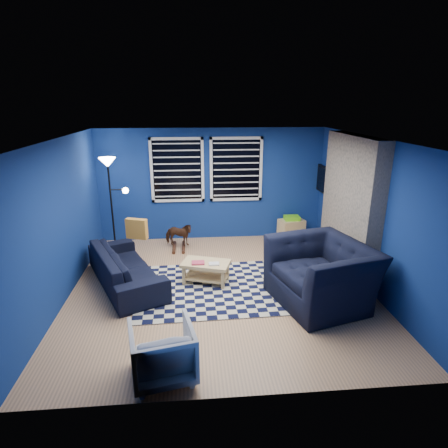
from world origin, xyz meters
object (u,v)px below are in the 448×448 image
tv (326,181)px  armchair_bent (162,352)px  sofa (126,267)px  cabinet (291,229)px  coffee_table (206,268)px  rocking_horse (178,235)px  floor_lamp (110,176)px  armchair_big (321,273)px

tv → armchair_bent: tv is taller
sofa → cabinet: sofa is taller
sofa → armchair_bent: bearing=173.7°
armchair_bent → coffee_table: 2.38m
rocking_horse → floor_lamp: bearing=106.6°
sofa → floor_lamp: 2.04m
armchair_big → floor_lamp: size_ratio=0.75×
floor_lamp → tv: bearing=2.5°
armchair_big → rocking_horse: 3.35m
coffee_table → armchair_bent: bearing=-104.3°
coffee_table → floor_lamp: size_ratio=0.46×
cabinet → coffee_table: bearing=-150.6°
tv → rocking_horse: size_ratio=1.64×
sofa → armchair_bent: (0.80, -2.39, 0.02)m
armchair_bent → cabinet: size_ratio=1.16×
rocking_horse → coffee_table: bearing=-147.5°
sofa → floor_lamp: (-0.44, 1.50, 1.32)m
sofa → cabinet: (3.44, 1.95, -0.07)m
sofa → cabinet: size_ratio=3.43×
sofa → rocking_horse: sofa is taller
sofa → armchair_big: 3.29m
cabinet → floor_lamp: size_ratio=0.31×
armchair_bent → cabinet: bearing=-133.1°
sofa → armchair_big: (3.16, -0.89, 0.17)m
tv → cabinet: bearing=158.3°
tv → rocking_horse: tv is taller
rocking_horse → cabinet: (2.57, 0.41, -0.09)m
tv → sofa: 4.54m
armchair_big → rocking_horse: size_ratio=2.45×
armchair_big → armchair_bent: 2.81m
cabinet → tv: bearing=-37.0°
armchair_big → cabinet: armchair_big is taller
tv → sofa: size_ratio=0.47×
armchair_big → coffee_table: size_ratio=1.63×
rocking_horse → tv: bearing=-72.4°
tv → cabinet: 1.34m
tv → armchair_big: tv is taller
sofa → rocking_horse: (0.87, 1.54, 0.01)m
sofa → armchair_bent: 2.52m
tv → armchair_big: 2.89m
armchair_big → rocking_horse: bearing=-152.5°
coffee_table → armchair_big: bearing=-24.3°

